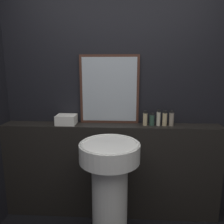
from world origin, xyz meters
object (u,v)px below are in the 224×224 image
Objects in this scene: mirror at (109,90)px; conditioner_bottle at (152,120)px; lotion_bottle at (158,118)px; body_wash_bottle at (165,119)px; shampoo_bottle at (145,119)px; pedestal_sink at (110,185)px; towel_stack at (66,120)px; hand_soap_bottle at (171,119)px.

mirror reaches higher than conditioner_bottle.
body_wash_bottle is (0.06, 0.00, -0.01)m from lotion_bottle.
shampoo_bottle is at bearing 180.00° from conditioner_bottle.
body_wash_bottle reaches higher than pedestal_sink.
lotion_bottle is at bearing -180.00° from body_wash_bottle.
body_wash_bottle is at bearing 41.07° from pedestal_sink.
body_wash_bottle is at bearing 0.00° from towel_stack.
shampoo_bottle reaches higher than pedestal_sink.
lotion_bottle is 0.06m from body_wash_bottle.
towel_stack reaches higher than pedestal_sink.
conditioner_bottle is 0.13m from body_wash_bottle.
pedestal_sink is 7.56× the size of conditioner_bottle.
conditioner_bottle is at bearing 0.00° from towel_stack.
hand_soap_bottle is (1.05, -0.00, 0.02)m from towel_stack.
hand_soap_bottle is at bearing 0.00° from lotion_bottle.
towel_stack is 0.86m from conditioner_bottle.
body_wash_bottle reaches higher than shampoo_bottle.
towel_stack is at bearing 180.00° from shampoo_bottle.
towel_stack is at bearing 180.00° from hand_soap_bottle.
conditioner_bottle is (0.43, -0.09, -0.29)m from mirror.
pedestal_sink is at bearing -142.33° from hand_soap_bottle.
lotion_bottle reaches higher than towel_stack.
lotion_bottle is 1.08× the size of body_wash_bottle.
pedestal_sink is at bearing -138.93° from body_wash_bottle.
mirror is 0.53m from towel_stack.
hand_soap_bottle is at bearing -0.00° from shampoo_bottle.
pedestal_sink is at bearing -43.69° from towel_stack.
mirror reaches higher than pedestal_sink.
shampoo_bottle is (0.79, 0.00, 0.02)m from towel_stack.
mirror is at bearing 171.88° from hand_soap_bottle.
lotion_bottle is 1.05× the size of hand_soap_bottle.
shampoo_bottle is at bearing 0.00° from towel_stack.
pedestal_sink is at bearing -135.29° from lotion_bottle.
towel_stack is 0.80m from shampoo_bottle.
towel_stack is (-0.43, -0.09, -0.30)m from mirror.
lotion_bottle is (0.49, -0.09, -0.27)m from mirror.
pedestal_sink is 0.93m from mirror.
mirror is 5.47× the size of conditioner_bottle.
hand_soap_bottle is (0.13, 0.00, -0.00)m from lotion_bottle.
lotion_bottle is at bearing -0.00° from towel_stack.
shampoo_bottle is (0.32, 0.45, 0.48)m from pedestal_sink.
mirror is at bearing 166.27° from shampoo_bottle.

